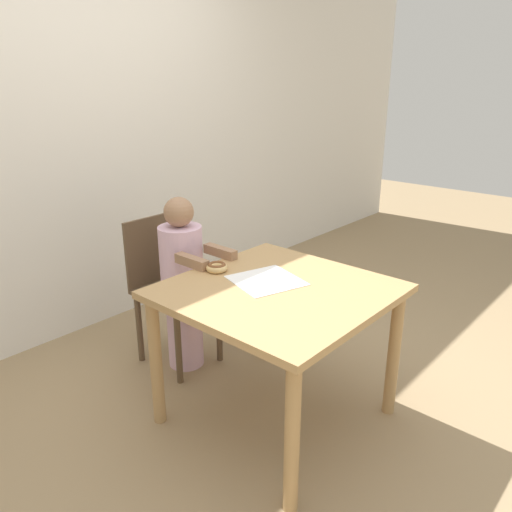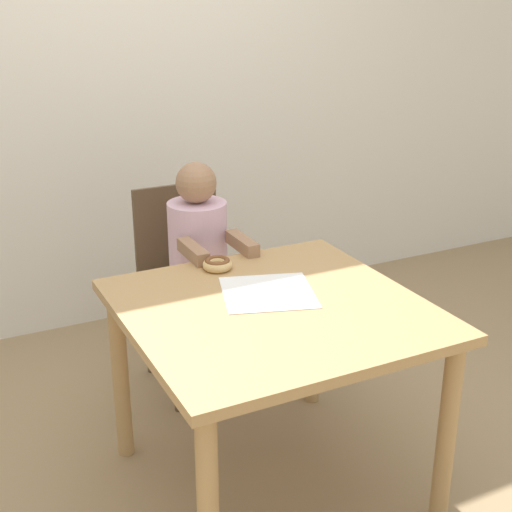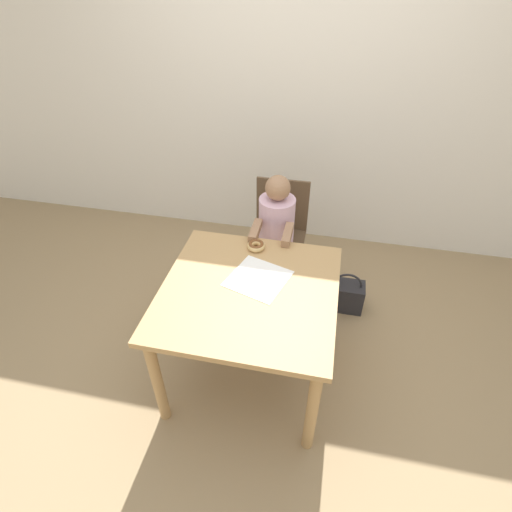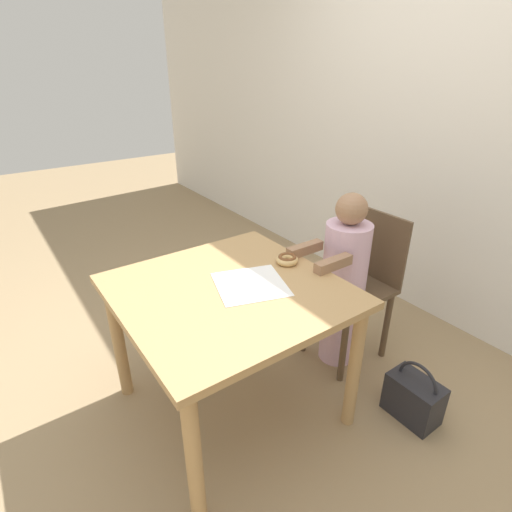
% 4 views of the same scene
% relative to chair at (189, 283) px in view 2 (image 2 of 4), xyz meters
% --- Properties ---
extents(ground_plane, '(12.00, 12.00, 0.00)m').
position_rel_chair_xyz_m(ground_plane, '(-0.03, -0.83, -0.46)').
color(ground_plane, '#997F5B').
extents(wall_back, '(8.00, 0.05, 2.50)m').
position_rel_chair_xyz_m(wall_back, '(-0.03, 0.78, 0.79)').
color(wall_back, silver).
rests_on(wall_back, ground_plane).
extents(dining_table, '(0.94, 0.94, 0.70)m').
position_rel_chair_xyz_m(dining_table, '(-0.03, -0.83, 0.15)').
color(dining_table, tan).
rests_on(dining_table, ground_plane).
extents(chair, '(0.38, 0.42, 0.86)m').
position_rel_chair_xyz_m(chair, '(0.00, 0.00, 0.00)').
color(chair, brown).
rests_on(chair, ground_plane).
extents(child_figure, '(0.25, 0.43, 1.01)m').
position_rel_chair_xyz_m(child_figure, '(-0.00, -0.12, 0.05)').
color(child_figure, silver).
rests_on(child_figure, ground_plane).
extents(donut, '(0.11, 0.11, 0.04)m').
position_rel_chair_xyz_m(donut, '(-0.07, -0.47, 0.27)').
color(donut, '#DBB270').
rests_on(donut, dining_table).
extents(napkin, '(0.38, 0.38, 0.00)m').
position_rel_chair_xyz_m(napkin, '(0.00, -0.73, 0.25)').
color(napkin, white).
rests_on(napkin, dining_table).
extents(handbag, '(0.25, 0.16, 0.32)m').
position_rel_chair_xyz_m(handbag, '(0.54, -0.14, -0.34)').
color(handbag, '#232328').
rests_on(handbag, ground_plane).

